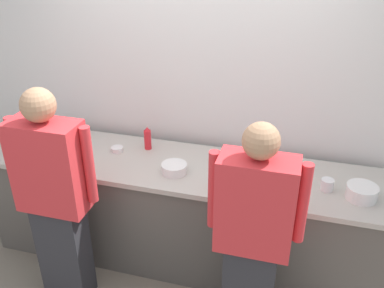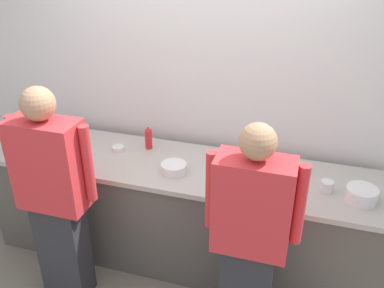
# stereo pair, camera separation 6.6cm
# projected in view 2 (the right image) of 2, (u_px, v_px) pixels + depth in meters

# --- Properties ---
(ground_plane) EXTENTS (9.00, 9.00, 0.00)m
(ground_plane) POSITION_uv_depth(u_px,v_px,m) (167.00, 287.00, 3.35)
(ground_plane) COLOR slate
(wall_back) EXTENTS (5.06, 0.10, 2.81)m
(wall_back) POSITION_uv_depth(u_px,v_px,m) (199.00, 85.00, 3.45)
(wall_back) COLOR white
(wall_back) RESTS_ON ground
(prep_counter) EXTENTS (3.23, 0.74, 0.92)m
(prep_counter) POSITION_uv_depth(u_px,v_px,m) (181.00, 212.00, 3.46)
(prep_counter) COLOR #56514C
(prep_counter) RESTS_ON ground
(chef_near_left) EXTENTS (0.62, 0.24, 1.70)m
(chef_near_left) POSITION_uv_depth(u_px,v_px,m) (55.00, 195.00, 2.91)
(chef_near_left) COLOR #2D2D33
(chef_near_left) RESTS_ON ground
(chef_center) EXTENTS (0.60, 0.24, 1.63)m
(chef_center) POSITION_uv_depth(u_px,v_px,m) (250.00, 237.00, 2.58)
(chef_center) COLOR #2D2D33
(chef_center) RESTS_ON ground
(plate_stack_front) EXTENTS (0.21, 0.21, 0.10)m
(plate_stack_front) POSITION_uv_depth(u_px,v_px,m) (361.00, 194.00, 2.81)
(plate_stack_front) COLOR white
(plate_stack_front) RESTS_ON prep_counter
(plate_stack_rear) EXTENTS (0.19, 0.19, 0.07)m
(plate_stack_rear) POSITION_uv_depth(u_px,v_px,m) (174.00, 168.00, 3.14)
(plate_stack_rear) COLOR white
(plate_stack_rear) RESTS_ON prep_counter
(mixing_bowl_steel) EXTENTS (0.32, 0.32, 0.10)m
(mixing_bowl_steel) POSITION_uv_depth(u_px,v_px,m) (60.00, 135.00, 3.60)
(mixing_bowl_steel) COLOR #B7BABF
(mixing_bowl_steel) RESTS_ON prep_counter
(sheet_tray) EXTENTS (0.54, 0.34, 0.02)m
(sheet_tray) POSITION_uv_depth(u_px,v_px,m) (256.00, 175.00, 3.09)
(sheet_tray) COLOR #B7BABF
(sheet_tray) RESTS_ON prep_counter
(squeeze_bottle_primary) EXTENTS (0.06, 0.06, 0.21)m
(squeeze_bottle_primary) POSITION_uv_depth(u_px,v_px,m) (27.00, 130.00, 3.57)
(squeeze_bottle_primary) COLOR red
(squeeze_bottle_primary) RESTS_ON prep_counter
(squeeze_bottle_secondary) EXTENTS (0.06, 0.06, 0.20)m
(squeeze_bottle_secondary) POSITION_uv_depth(u_px,v_px,m) (148.00, 138.00, 3.45)
(squeeze_bottle_secondary) COLOR red
(squeeze_bottle_secondary) RESTS_ON prep_counter
(ramekin_red_sauce) EXTENTS (0.10, 0.10, 0.04)m
(ramekin_red_sauce) POSITION_uv_depth(u_px,v_px,m) (118.00, 148.00, 3.45)
(ramekin_red_sauce) COLOR white
(ramekin_red_sauce) RESTS_ON prep_counter
(ramekin_orange_sauce) EXTENTS (0.11, 0.11, 0.04)m
(ramekin_orange_sauce) POSITION_uv_depth(u_px,v_px,m) (302.00, 169.00, 3.16)
(ramekin_orange_sauce) COLOR white
(ramekin_orange_sauce) RESTS_ON prep_counter
(ramekin_yellow_sauce) EXTENTS (0.08, 0.08, 0.04)m
(ramekin_yellow_sauce) POSITION_uv_depth(u_px,v_px,m) (32.00, 149.00, 3.43)
(ramekin_yellow_sauce) COLOR white
(ramekin_yellow_sauce) RESTS_ON prep_counter
(ramekin_green_sauce) EXTENTS (0.09, 0.09, 0.04)m
(ramekin_green_sauce) POSITION_uv_depth(u_px,v_px,m) (80.00, 157.00, 3.32)
(ramekin_green_sauce) COLOR white
(ramekin_green_sauce) RESTS_ON prep_counter
(deli_cup) EXTENTS (0.09, 0.09, 0.08)m
(deli_cup) POSITION_uv_depth(u_px,v_px,m) (327.00, 186.00, 2.91)
(deli_cup) COLOR white
(deli_cup) RESTS_ON prep_counter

